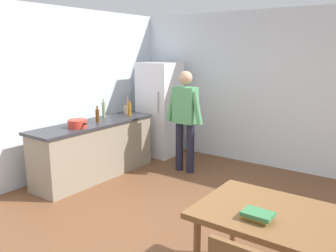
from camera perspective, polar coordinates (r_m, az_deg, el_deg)
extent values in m
plane|color=brown|center=(4.11, -0.41, -17.14)|extent=(14.00, 14.00, 0.00)
cube|color=silver|center=(6.29, 16.04, 5.74)|extent=(6.40, 0.12, 2.70)
cube|color=silver|center=(5.67, -20.92, 4.74)|extent=(0.12, 5.60, 2.70)
cube|color=gray|center=(5.75, -11.89, -4.00)|extent=(0.60, 2.12, 0.86)
cube|color=#2D2D33|center=(5.64, -12.09, 0.39)|extent=(0.64, 2.20, 0.04)
cube|color=white|center=(6.73, -1.39, 2.76)|extent=(0.70, 0.64, 1.80)
cylinder|color=#B2B2B7|center=(6.30, -1.67, 3.94)|extent=(0.02, 0.02, 0.40)
cylinder|color=#1E1E2D|center=(5.92, 1.90, -3.35)|extent=(0.13, 0.13, 0.84)
cylinder|color=#1E1E2D|center=(5.80, 3.71, -3.69)|extent=(0.13, 0.13, 0.84)
cube|color=#519960|center=(5.71, 2.87, 3.45)|extent=(0.38, 0.22, 0.60)
sphere|color=tan|center=(5.65, 2.92, 7.96)|extent=(0.22, 0.22, 0.22)
cylinder|color=#519960|center=(5.82, 0.58, 3.43)|extent=(0.20, 0.09, 0.55)
cylinder|color=#519960|center=(5.55, 4.81, 2.95)|extent=(0.20, 0.09, 0.55)
cube|color=brown|center=(2.98, 18.83, -14.20)|extent=(1.40, 0.90, 0.05)
cylinder|color=brown|center=(3.62, 10.72, -15.37)|extent=(0.06, 0.06, 0.70)
cylinder|color=red|center=(5.29, -14.70, 0.37)|extent=(0.28, 0.28, 0.12)
cube|color=black|center=(5.42, -15.86, 0.80)|extent=(0.06, 0.03, 0.02)
cube|color=black|center=(5.16, -13.50, 0.36)|extent=(0.06, 0.03, 0.02)
cylinder|color=tan|center=(6.31, -6.79, 2.67)|extent=(0.11, 0.11, 0.14)
cylinder|color=olive|center=(6.28, -6.66, 3.92)|extent=(0.02, 0.05, 0.22)
cylinder|color=olive|center=(6.27, -6.75, 3.90)|extent=(0.02, 0.04, 0.22)
cylinder|color=#5B3314|center=(5.65, -11.55, 1.68)|extent=(0.06, 0.06, 0.20)
cylinder|color=#5B3314|center=(5.62, -11.61, 2.98)|extent=(0.02, 0.02, 0.06)
cylinder|color=#996619|center=(6.06, -6.36, 2.67)|extent=(0.06, 0.06, 0.22)
cylinder|color=#996619|center=(6.04, -6.39, 3.98)|extent=(0.03, 0.03, 0.06)
cylinder|color=gray|center=(5.98, -10.55, 2.60)|extent=(0.06, 0.06, 0.26)
cylinder|color=gray|center=(5.95, -10.62, 4.11)|extent=(0.02, 0.02, 0.06)
cube|color=gold|center=(2.86, 14.37, -14.16)|extent=(0.21, 0.15, 0.03)
cube|color=#387A47|center=(2.82, 14.59, -13.84)|extent=(0.23, 0.16, 0.03)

